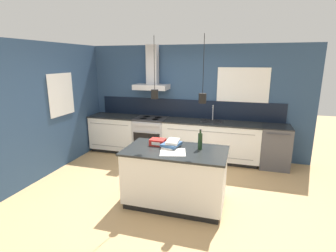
{
  "coord_description": "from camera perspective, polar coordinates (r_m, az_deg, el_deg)",
  "views": [
    {
      "loc": [
        1.31,
        -4.07,
        2.25
      ],
      "look_at": [
        -0.04,
        0.51,
        1.05
      ],
      "focal_mm": 28.0,
      "sensor_mm": 36.0,
      "label": 1
    }
  ],
  "objects": [
    {
      "name": "ground_plane",
      "position": [
        4.83,
        -1.29,
        -13.65
      ],
      "size": [
        16.0,
        16.0,
        0.0
      ],
      "primitive_type": "plane",
      "color": "tan",
      "rests_on": "ground"
    },
    {
      "name": "wall_back",
      "position": [
        6.28,
        3.82,
        5.9
      ],
      "size": [
        5.6,
        2.5,
        2.6
      ],
      "color": "navy",
      "rests_on": "ground_plane"
    },
    {
      "name": "wall_left",
      "position": [
        6.13,
        -21.46,
        4.27
      ],
      "size": [
        0.08,
        3.8,
        2.6
      ],
      "color": "navy",
      "rests_on": "ground_plane"
    },
    {
      "name": "counter_run_left",
      "position": [
        6.78,
        -11.34,
        -1.47
      ],
      "size": [
        1.19,
        0.64,
        0.91
      ],
      "color": "black",
      "rests_on": "ground_plane"
    },
    {
      "name": "counter_run_sink",
      "position": [
        6.07,
        9.29,
        -3.21
      ],
      "size": [
        2.16,
        0.64,
        1.26
      ],
      "color": "black",
      "rests_on": "ground_plane"
    },
    {
      "name": "oven_range",
      "position": [
        6.39,
        -3.71,
        -2.22
      ],
      "size": [
        0.75,
        0.66,
        0.91
      ],
      "color": "#B5B5BA",
      "rests_on": "ground_plane"
    },
    {
      "name": "dishwasher",
      "position": [
        6.07,
        22.27,
        -4.17
      ],
      "size": [
        0.6,
        0.65,
        0.91
      ],
      "color": "#4C4C51",
      "rests_on": "ground_plane"
    },
    {
      "name": "kitchen_island",
      "position": [
        4.23,
        1.61,
        -10.95
      ],
      "size": [
        1.58,
        0.89,
        0.91
      ],
      "color": "black",
      "rests_on": "ground_plane"
    },
    {
      "name": "bottle_on_island",
      "position": [
        4.06,
        7.01,
        -3.28
      ],
      "size": [
        0.07,
        0.07,
        0.32
      ],
      "color": "#193319",
      "rests_on": "kitchen_island"
    },
    {
      "name": "book_stack",
      "position": [
        4.15,
        0.83,
        -3.91
      ],
      "size": [
        0.3,
        0.35,
        0.12
      ],
      "color": "silver",
      "rests_on": "kitchen_island"
    },
    {
      "name": "red_supply_box",
      "position": [
        4.26,
        -2.24,
        -3.51
      ],
      "size": [
        0.24,
        0.19,
        0.1
      ],
      "color": "red",
      "rests_on": "kitchen_island"
    },
    {
      "name": "paper_pile",
      "position": [
        3.94,
        1.05,
        -5.71
      ],
      "size": [
        0.45,
        0.43,
        0.01
      ],
      "color": "silver",
      "rests_on": "kitchen_island"
    }
  ]
}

